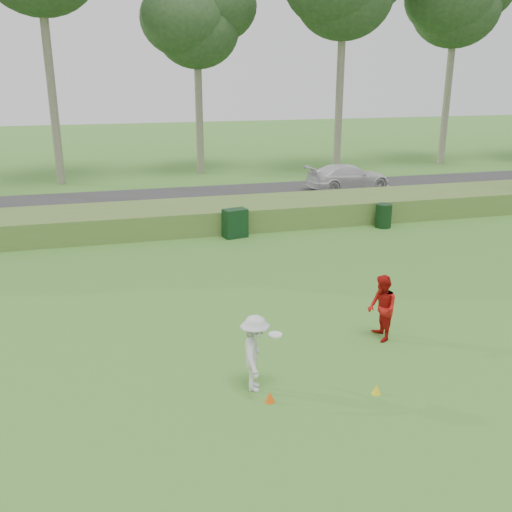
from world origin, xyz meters
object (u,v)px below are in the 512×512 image
object	(u,v)px
cone_orange	(270,397)
player_white	(255,353)
utility_cabinet	(235,223)
car_right	(348,177)
cone_yellow	(376,389)
trash_bin	(384,216)
player_red	(382,308)

from	to	relation	value
cone_orange	player_white	bearing A→B (deg)	105.35
utility_cabinet	car_right	world-z (taller)	car_right
cone_orange	cone_yellow	world-z (taller)	cone_orange
utility_cabinet	cone_orange	bearing A→B (deg)	-113.26
cone_orange	utility_cabinet	world-z (taller)	utility_cabinet
utility_cabinet	cone_yellow	bearing A→B (deg)	-102.64
utility_cabinet	car_right	bearing A→B (deg)	28.89
utility_cabinet	trash_bin	bearing A→B (deg)	-15.03
cone_orange	cone_yellow	distance (m)	2.08
car_right	player_white	bearing A→B (deg)	146.17
cone_yellow	trash_bin	world-z (taller)	trash_bin
cone_orange	car_right	distance (m)	20.32
player_red	cone_orange	distance (m)	3.78
player_white	cone_yellow	world-z (taller)	player_white
player_red	utility_cabinet	distance (m)	9.23
utility_cabinet	player_red	bearing A→B (deg)	-95.27
player_white	cone_yellow	distance (m)	2.44
player_red	cone_yellow	distance (m)	2.52
player_red	player_white	bearing A→B (deg)	-62.00
player_red	cone_yellow	size ratio (longest dim) A/B	7.65
cone_yellow	player_red	bearing A→B (deg)	61.80
player_white	cone_yellow	xyz separation A→B (m)	(2.21, -0.78, -0.67)
player_white	utility_cabinet	distance (m)	10.68
car_right	cone_yellow	bearing A→B (deg)	152.92
car_right	utility_cabinet	bearing A→B (deg)	127.53
player_red	car_right	distance (m)	17.27
cone_yellow	utility_cabinet	world-z (taller)	utility_cabinet
player_white	trash_bin	size ratio (longest dim) A/B	1.64
player_white	cone_orange	bearing A→B (deg)	-148.53
cone_yellow	cone_orange	bearing A→B (deg)	172.93
car_right	trash_bin	bearing A→B (deg)	162.22
cone_orange	trash_bin	size ratio (longest dim) A/B	0.22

